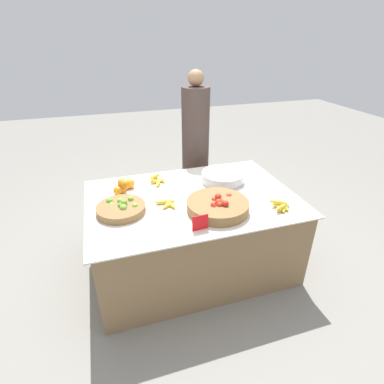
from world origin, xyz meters
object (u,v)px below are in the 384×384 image
at_px(price_sign, 200,223).
at_px(lime_bowl, 121,208).
at_px(tomato_basket, 218,206).
at_px(metal_bowl, 223,177).
at_px(vendor_person, 195,151).

bearing_deg(price_sign, lime_bowl, 137.76).
xyz_separation_m(lime_bowl, tomato_basket, (0.69, -0.20, 0.01)).
relative_size(metal_bowl, price_sign, 3.35).
relative_size(tomato_basket, price_sign, 4.10).
distance_m(lime_bowl, tomato_basket, 0.72).
relative_size(lime_bowl, metal_bowl, 0.95).
height_order(lime_bowl, price_sign, price_sign).
relative_size(price_sign, vendor_person, 0.07).
distance_m(metal_bowl, price_sign, 0.77).
height_order(lime_bowl, tomato_basket, tomato_basket).
height_order(metal_bowl, vendor_person, vendor_person).
distance_m(lime_bowl, metal_bowl, 0.95).
height_order(lime_bowl, metal_bowl, lime_bowl).
xyz_separation_m(tomato_basket, price_sign, (-0.20, -0.19, 0.01)).
bearing_deg(lime_bowl, vendor_person, 46.77).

